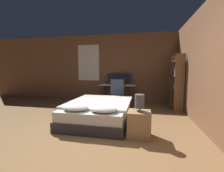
{
  "coord_description": "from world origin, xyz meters",
  "views": [
    {
      "loc": [
        0.9,
        -2.17,
        1.27
      ],
      "look_at": [
        -0.09,
        2.63,
        0.75
      ],
      "focal_mm": 24.0,
      "sensor_mm": 36.0,
      "label": 1
    }
  ],
  "objects_px": {
    "monitor_right": "(125,78)",
    "bookshelf": "(178,80)",
    "bed": "(99,111)",
    "office_chair": "(118,96)",
    "computer_mouse": "(125,85)",
    "keyboard": "(117,85)",
    "bedside_lamp": "(140,101)",
    "nightstand": "(139,124)",
    "desk": "(118,87)",
    "monitor_left": "(113,78)"
  },
  "relations": [
    {
      "from": "monitor_right",
      "to": "bookshelf",
      "type": "xyz_separation_m",
      "value": [
        1.77,
        -0.8,
        0.01
      ]
    },
    {
      "from": "bed",
      "to": "bookshelf",
      "type": "bearing_deg",
      "value": 35.56
    },
    {
      "from": "bed",
      "to": "monitor_right",
      "type": "distance_m",
      "value": 2.47
    },
    {
      "from": "monitor_right",
      "to": "office_chair",
      "type": "bearing_deg",
      "value": -97.03
    },
    {
      "from": "computer_mouse",
      "to": "office_chair",
      "type": "distance_m",
      "value": 0.65
    },
    {
      "from": "office_chair",
      "to": "bed",
      "type": "bearing_deg",
      "value": -100.71
    },
    {
      "from": "keyboard",
      "to": "computer_mouse",
      "type": "xyz_separation_m",
      "value": [
        0.28,
        0.0,
        0.01
      ]
    },
    {
      "from": "bed",
      "to": "bedside_lamp",
      "type": "bearing_deg",
      "value": -36.36
    },
    {
      "from": "monitor_right",
      "to": "keyboard",
      "type": "height_order",
      "value": "monitor_right"
    },
    {
      "from": "nightstand",
      "to": "desk",
      "type": "height_order",
      "value": "desk"
    },
    {
      "from": "monitor_right",
      "to": "computer_mouse",
      "type": "bearing_deg",
      "value": -84.26
    },
    {
      "from": "bedside_lamp",
      "to": "keyboard",
      "type": "height_order",
      "value": "bedside_lamp"
    },
    {
      "from": "bed",
      "to": "computer_mouse",
      "type": "distance_m",
      "value": 1.98
    },
    {
      "from": "bed",
      "to": "office_chair",
      "type": "bearing_deg",
      "value": 79.29
    },
    {
      "from": "desk",
      "to": "computer_mouse",
      "type": "distance_m",
      "value": 0.38
    },
    {
      "from": "keyboard",
      "to": "computer_mouse",
      "type": "height_order",
      "value": "computer_mouse"
    },
    {
      "from": "nightstand",
      "to": "computer_mouse",
      "type": "relative_size",
      "value": 7.16
    },
    {
      "from": "bedside_lamp",
      "to": "office_chair",
      "type": "bearing_deg",
      "value": 109.73
    },
    {
      "from": "bed",
      "to": "monitor_left",
      "type": "distance_m",
      "value": 2.44
    },
    {
      "from": "desk",
      "to": "bookshelf",
      "type": "height_order",
      "value": "bookshelf"
    },
    {
      "from": "keyboard",
      "to": "monitor_left",
      "type": "bearing_deg",
      "value": 117.26
    },
    {
      "from": "office_chair",
      "to": "bookshelf",
      "type": "bearing_deg",
      "value": 5.34
    },
    {
      "from": "monitor_left",
      "to": "bookshelf",
      "type": "bearing_deg",
      "value": -19.71
    },
    {
      "from": "desk",
      "to": "keyboard",
      "type": "distance_m",
      "value": 0.25
    },
    {
      "from": "monitor_left",
      "to": "office_chair",
      "type": "height_order",
      "value": "monitor_left"
    },
    {
      "from": "monitor_left",
      "to": "office_chair",
      "type": "relative_size",
      "value": 0.47
    },
    {
      "from": "computer_mouse",
      "to": "bedside_lamp",
      "type": "bearing_deg",
      "value": -77.38
    },
    {
      "from": "monitor_right",
      "to": "bookshelf",
      "type": "distance_m",
      "value": 1.94
    },
    {
      "from": "nightstand",
      "to": "office_chair",
      "type": "height_order",
      "value": "office_chair"
    },
    {
      "from": "keyboard",
      "to": "computer_mouse",
      "type": "distance_m",
      "value": 0.28
    },
    {
      "from": "computer_mouse",
      "to": "monitor_left",
      "type": "bearing_deg",
      "value": 138.52
    },
    {
      "from": "bedside_lamp",
      "to": "keyboard",
      "type": "relative_size",
      "value": 0.82
    },
    {
      "from": "bedside_lamp",
      "to": "computer_mouse",
      "type": "bearing_deg",
      "value": 102.62
    },
    {
      "from": "monitor_right",
      "to": "computer_mouse",
      "type": "xyz_separation_m",
      "value": [
        0.05,
        -0.46,
        -0.2
      ]
    },
    {
      "from": "bed",
      "to": "desk",
      "type": "xyz_separation_m",
      "value": [
        0.14,
        2.1,
        0.39
      ]
    },
    {
      "from": "nightstand",
      "to": "bookshelf",
      "type": "height_order",
      "value": "bookshelf"
    },
    {
      "from": "bookshelf",
      "to": "nightstand",
      "type": "bearing_deg",
      "value": -116.48
    },
    {
      "from": "nightstand",
      "to": "bookshelf",
      "type": "xyz_separation_m",
      "value": [
        1.13,
        2.28,
        0.71
      ]
    },
    {
      "from": "keyboard",
      "to": "bookshelf",
      "type": "bearing_deg",
      "value": -9.65
    },
    {
      "from": "monitor_left",
      "to": "computer_mouse",
      "type": "bearing_deg",
      "value": -41.48
    },
    {
      "from": "nightstand",
      "to": "monitor_right",
      "type": "xyz_separation_m",
      "value": [
        -0.63,
        3.08,
        0.7
      ]
    },
    {
      "from": "desk",
      "to": "office_chair",
      "type": "distance_m",
      "value": 0.79
    },
    {
      "from": "bed",
      "to": "office_chair",
      "type": "distance_m",
      "value": 1.39
    },
    {
      "from": "monitor_left",
      "to": "bookshelf",
      "type": "distance_m",
      "value": 2.38
    },
    {
      "from": "keyboard",
      "to": "office_chair",
      "type": "height_order",
      "value": "office_chair"
    },
    {
      "from": "monitor_right",
      "to": "bed",
      "type": "bearing_deg",
      "value": -99.18
    },
    {
      "from": "bed",
      "to": "nightstand",
      "type": "xyz_separation_m",
      "value": [
        1.01,
        -0.74,
        0.0
      ]
    },
    {
      "from": "keyboard",
      "to": "desk",
      "type": "bearing_deg",
      "value": 90.0
    },
    {
      "from": "desk",
      "to": "monitor_right",
      "type": "relative_size",
      "value": 2.94
    },
    {
      "from": "monitor_left",
      "to": "monitor_right",
      "type": "relative_size",
      "value": 1.0
    }
  ]
}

